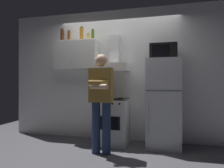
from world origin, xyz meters
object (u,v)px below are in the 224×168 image
at_px(upper_cabinet, 77,55).
at_px(range_hood, 114,62).
at_px(bottle_olive_oil, 93,35).
at_px(stove_oven, 112,121).
at_px(bottle_liquor_amber, 82,34).
at_px(microwave, 163,52).
at_px(person_standing, 101,99).
at_px(bottle_rum_dark, 62,36).
at_px(refrigerator, 163,103).
at_px(bottle_spice_jar, 88,37).
at_px(bottle_beer_brown, 69,36).

relative_size(upper_cabinet, range_hood, 1.20).
bearing_deg(range_hood, bottle_olive_oil, -178.64).
bearing_deg(stove_oven, bottle_liquor_amber, 170.31).
height_order(microwave, person_standing, microwave).
bearing_deg(bottle_rum_dark, stove_oven, -7.31).
bearing_deg(refrigerator, bottle_spice_jar, 174.32).
bearing_deg(person_standing, bottle_rum_dark, 145.50).
bearing_deg(bottle_spice_jar, bottle_liquor_amber, -166.01).
height_order(stove_oven, microwave, microwave).
height_order(upper_cabinet, bottle_liquor_amber, bottle_liquor_amber).
xyz_separation_m(refrigerator, bottle_rum_dark, (-2.10, 0.15, 1.39)).
bearing_deg(refrigerator, bottle_olive_oil, 175.27).
bearing_deg(upper_cabinet, microwave, -3.48).
bearing_deg(bottle_rum_dark, microwave, -3.49).
relative_size(refrigerator, bottle_rum_dark, 5.44).
distance_m(bottle_rum_dark, bottle_spice_jar, 0.59).
height_order(microwave, bottle_rum_dark, bottle_rum_dark).
relative_size(stove_oven, bottle_rum_dark, 2.97).
xyz_separation_m(range_hood, bottle_rum_dark, (-1.15, 0.02, 0.59)).
bearing_deg(person_standing, stove_oven, 85.28).
distance_m(upper_cabinet, person_standing, 1.35).
xyz_separation_m(upper_cabinet, bottle_olive_oil, (0.36, -0.01, 0.41)).
relative_size(upper_cabinet, bottle_spice_jar, 5.73).
height_order(bottle_liquor_amber, bottle_rum_dark, same).
bearing_deg(bottle_beer_brown, bottle_rum_dark, 175.71).
distance_m(upper_cabinet, bottle_beer_brown, 0.45).
xyz_separation_m(bottle_olive_oil, bottle_spice_jar, (-0.11, 0.03, -0.04)).
xyz_separation_m(person_standing, bottle_spice_jar, (-0.50, 0.76, 1.22)).
distance_m(microwave, bottle_liquor_amber, 1.70).
distance_m(person_standing, bottle_rum_dark, 1.85).
xyz_separation_m(bottle_rum_dark, bottle_spice_jar, (0.59, 0.00, -0.07)).
distance_m(refrigerator, bottle_olive_oil, 1.95).
bearing_deg(person_standing, microwave, 32.00).
bearing_deg(bottle_spice_jar, refrigerator, -5.68).
bearing_deg(bottle_beer_brown, bottle_spice_jar, 2.11).
height_order(refrigerator, bottle_beer_brown, bottle_beer_brown).
xyz_separation_m(bottle_beer_brown, bottle_liquor_amber, (0.29, -0.02, 0.03)).
bearing_deg(bottle_rum_dark, bottle_spice_jar, 0.32).
xyz_separation_m(upper_cabinet, stove_oven, (0.80, -0.13, -1.32)).
bearing_deg(bottle_beer_brown, stove_oven, -7.82).
bearing_deg(bottle_olive_oil, bottle_liquor_amber, 179.72).
relative_size(microwave, bottle_olive_oil, 2.11).
xyz_separation_m(refrigerator, bottle_beer_brown, (-1.93, 0.13, 1.36)).
bearing_deg(bottle_spice_jar, bottle_beer_brown, -177.89).
bearing_deg(bottle_spice_jar, bottle_rum_dark, -179.68).
bearing_deg(bottle_liquor_amber, refrigerator, -4.07).
distance_m(range_hood, bottle_beer_brown, 1.13).
relative_size(range_hood, refrigerator, 0.47).
bearing_deg(upper_cabinet, stove_oven, -8.90).
distance_m(stove_oven, bottle_beer_brown, 1.99).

